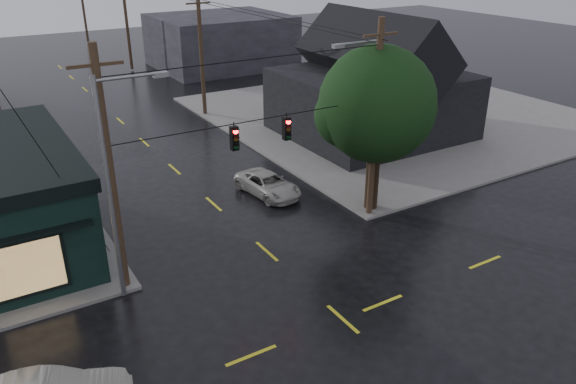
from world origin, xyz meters
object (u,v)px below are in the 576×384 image
corner_tree (377,105)px  utility_pole_ne (369,215)px  utility_pole_nw (127,287)px  suv_silver (268,184)px

corner_tree → utility_pole_ne: corner_tree is taller
corner_tree → utility_pole_nw: (-13.50, -0.50, -5.81)m
utility_pole_nw → suv_silver: utility_pole_nw is taller
utility_pole_nw → suv_silver: (9.72, 5.07, 0.61)m
corner_tree → utility_pole_nw: bearing=-177.9°
corner_tree → utility_pole_ne: 5.85m
corner_tree → suv_silver: corner_tree is taller
utility_pole_nw → suv_silver: bearing=27.6°
suv_silver → utility_pole_nw: bearing=-160.1°
corner_tree → suv_silver: size_ratio=1.96×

